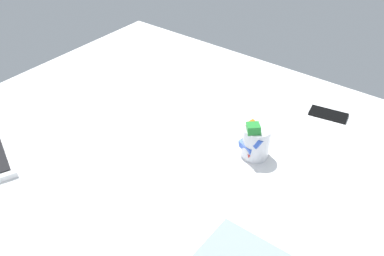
% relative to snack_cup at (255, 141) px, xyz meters
% --- Properties ---
extents(bed_mattress, '(1.80, 1.40, 0.18)m').
position_rel_snack_cup_xyz_m(bed_mattress, '(0.20, 0.08, -0.15)').
color(bed_mattress, white).
rests_on(bed_mattress, ground).
extents(snack_cup, '(0.09, 0.10, 0.14)m').
position_rel_snack_cup_xyz_m(snack_cup, '(0.00, 0.00, 0.00)').
color(snack_cup, silver).
rests_on(snack_cup, bed_mattress).
extents(cell_phone, '(0.15, 0.09, 0.01)m').
position_rel_snack_cup_xyz_m(cell_phone, '(-0.10, -0.38, -0.06)').
color(cell_phone, black).
rests_on(cell_phone, bed_mattress).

